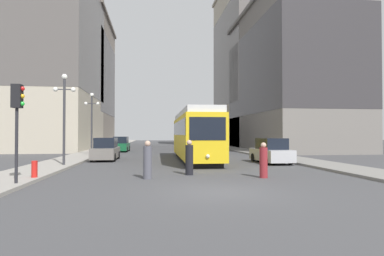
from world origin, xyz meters
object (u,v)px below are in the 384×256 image
Objects in this scene: streetcar at (194,134)px; pedestrian_crossing_near at (189,159)px; pedestrian_crossing_far at (148,161)px; parked_car_left_mid at (106,150)px; fire_hydrant at (34,169)px; parked_car_right_far at (271,152)px; pedestrian_on_sidewalk at (264,161)px; transit_bus at (200,135)px; traffic_light_near_left at (17,107)px; lamp_post_left_far at (92,114)px; lamp_post_left_near at (64,105)px; parked_car_left_near at (121,145)px.

streetcar is 7.62× the size of pedestrian_crossing_near.
pedestrian_crossing_near is 1.00× the size of pedestrian_crossing_far.
parked_car_left_mid is 6.09× the size of fire_hydrant.
parked_car_left_mid is at bearing 81.97° from fire_hydrant.
streetcar is at bearing -31.83° from parked_car_right_far.
pedestrian_crossing_near is 3.77m from pedestrian_on_sidewalk.
transit_bus is 15.50× the size of fire_hydrant.
parked_car_right_far is 1.14× the size of traffic_light_near_left.
pedestrian_crossing_near is 0.31× the size of lamp_post_left_far.
traffic_light_near_left is 0.68× the size of lamp_post_left_near.
lamp_post_left_far reaches higher than parked_car_right_far.
traffic_light_near_left is at bearing 79.62° from pedestrian_crossing_far.
pedestrian_on_sidewalk is (1.93, -10.68, -1.30)m from streetcar.
lamp_post_left_far reaches higher than fire_hydrant.
lamp_post_left_far reaches higher than pedestrian_on_sidewalk.
streetcar is at bearing 53.73° from traffic_light_near_left.
transit_bus is at bearing 130.50° from pedestrian_on_sidewalk.
transit_bus is at bearing 60.89° from lamp_post_left_near.
lamp_post_left_far is (0.00, 9.56, 0.00)m from lamp_post_left_near.
streetcar is at bearing 25.04° from lamp_post_left_near.
parked_car_right_far is 2.50× the size of pedestrian_crossing_far.
streetcar is 3.02× the size of parked_car_left_mid.
parked_car_left_mid is 11.46m from fire_hydrant.
parked_car_left_near is 2.50× the size of pedestrian_crossing_far.
pedestrian_crossing_near is (5.62, -23.11, -0.00)m from parked_car_left_near.
pedestrian_crossing_near is at bearing -74.78° from parked_car_left_near.
transit_bus reaches higher than pedestrian_crossing_near.
lamp_post_left_far reaches higher than parked_car_left_mid.
parked_car_left_near is (-7.12, 13.99, -1.26)m from streetcar.
pedestrian_crossing_far is 8.73m from lamp_post_left_near.
streetcar reaches higher than parked_car_right_far.
parked_car_right_far is at bearing -29.83° from streetcar.
parked_car_left_near is 23.79m from pedestrian_crossing_near.
parked_car_right_far is 6.02× the size of fire_hydrant.
streetcar reaches higher than pedestrian_on_sidewalk.
transit_bus is 1.99× the size of lamp_post_left_near.
parked_car_right_far is (12.35, -4.20, -0.00)m from parked_car_left_mid.
traffic_light_near_left is 7.83m from lamp_post_left_near.
lamp_post_left_far is 7.80× the size of fire_hydrant.
transit_bus reaches higher than parked_car_right_far.
parked_car_left_mid is (-0.00, -12.92, 0.00)m from parked_car_left_near.
lamp_post_left_near is (-7.52, 4.90, 3.12)m from pedestrian_crossing_near.
lamp_post_left_near is 9.56m from lamp_post_left_far.
fire_hydrant is (-7.22, -1.16, -0.32)m from pedestrian_crossing_near.
parked_car_left_near and parked_car_left_mid have the same top height.
parked_car_left_near is 0.77× the size of lamp_post_left_near.
transit_bus is at bearing -42.02° from pedestrian_crossing_far.
traffic_light_near_left is (-10.73, -1.32, 2.41)m from pedestrian_on_sidewalk.
parked_car_right_far is at bearing -82.93° from transit_bus.
pedestrian_crossing_far is (-2.13, -1.21, -0.00)m from pedestrian_crossing_near.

